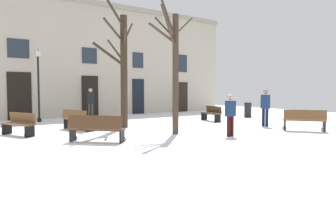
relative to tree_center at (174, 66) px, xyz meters
name	(u,v)px	position (x,y,z in m)	size (l,w,h in m)	color
ground_plane	(188,129)	(1.47, 1.00, -2.69)	(29.89, 29.89, 0.00)	white
building_facade	(113,59)	(1.47, 9.56, 1.16)	(18.68, 0.60, 7.62)	#BCB29E
tree_center	(174,66)	(0.00, 0.00, 0.00)	(2.64, 1.28, 5.19)	#423326
tree_near_facade	(123,66)	(-0.87, 2.91, 0.15)	(2.20, 2.56, 5.64)	#382B1E
streetlamp	(38,77)	(-3.65, 7.61, -0.27)	(0.30, 0.30, 3.96)	black
litter_bin	(248,110)	(7.86, 3.17, -2.22)	(0.47, 0.47, 0.93)	black
bench_by_litter_bin	(304,120)	(5.03, -2.40, -2.20)	(1.40, 1.56, 0.92)	brown
bench_back_to_back_left	(19,124)	(-5.18, 2.99, -2.24)	(1.09, 1.59, 0.87)	brown
bench_back_to_back_right	(77,119)	(-2.87, 3.28, -2.22)	(1.00, 1.82, 0.89)	brown
bench_near_lamp	(96,128)	(-3.22, -0.05, -2.22)	(1.70, 1.62, 0.92)	#51331E
bench_facing_shops	(211,113)	(4.45, 2.78, -2.25)	(0.70, 1.61, 0.84)	#3D2819
person_crossing_plaza	(230,113)	(1.43, -1.64, -1.82)	(0.39, 0.25, 1.58)	#350F0F
person_by_shop_door	(265,106)	(5.01, -0.40, -1.69)	(0.28, 0.41, 1.78)	black
person_strolling	(91,101)	(-0.63, 8.07, -1.65)	(0.44, 0.39, 1.84)	#403D3A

